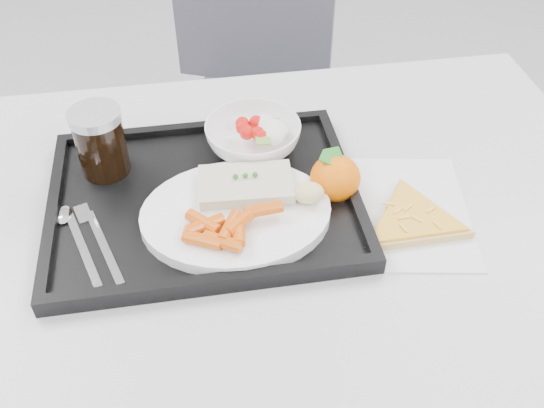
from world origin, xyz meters
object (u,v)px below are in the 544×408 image
Objects in this scene: cola_glass at (100,141)px; tangerine at (335,178)px; dinner_plate at (236,214)px; pizza_slice at (413,220)px; salad_bowl at (253,137)px; tray at (205,199)px; chair at (259,79)px; table at (242,254)px.

cola_glass is 0.35m from tangerine.
tangerine is at bearing -16.44° from cola_glass.
pizza_slice is at bearing -8.99° from dinner_plate.
tray is at bearing -130.73° from salad_bowl.
chair is 0.63m from salad_bowl.
salad_bowl is at bearing 49.27° from tray.
pizza_slice is at bearing -44.00° from salad_bowl.
table is 0.19m from salad_bowl.
table is at bearing -35.60° from cola_glass.
tangerine reaches higher than salad_bowl.
tangerine is 0.36× the size of pizza_slice.
table is 4.44× the size of dinner_plate.
dinner_plate is 0.16m from tangerine.
cola_glass is 0.42× the size of pizza_slice.
chair is at bearing 80.97° from salad_bowl.
cola_glass is at bearing 163.56° from tangerine.
chair is 6.11× the size of salad_bowl.
table is at bearing 169.86° from pizza_slice.
salad_bowl is 1.41× the size of cola_glass.
pizza_slice is (0.29, -0.09, 0.00)m from tray.
salad_bowl is 0.23m from cola_glass.
tray is at bearing 162.17° from pizza_slice.
pizza_slice is (0.25, -0.04, -0.01)m from dinner_plate.
dinner_plate is 0.24m from cola_glass.
table is 11.11× the size of cola_glass.
salad_bowl reaches higher than table.
table is at bearing -46.88° from tray.
tangerine is at bearing 140.12° from pizza_slice.
dinner_plate is 2.86× the size of tangerine.
chair is 3.44× the size of dinner_plate.
table is at bearing -105.22° from salad_bowl.
chair is 0.78m from dinner_plate.
dinner_plate is at bearing -106.63° from salad_bowl.
cola_glass is (-0.32, -0.59, 0.28)m from chair.
salad_bowl is (0.05, 0.16, 0.01)m from dinner_plate.
pizza_slice is at bearing -10.14° from table.
table is 0.26m from pizza_slice.
salad_bowl is 0.16m from tangerine.
cola_glass is at bearing -118.76° from chair.
chair is at bearing 75.15° from tray.
cola_glass reaches higher than dinner_plate.
chair is at bearing 98.25° from pizza_slice.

